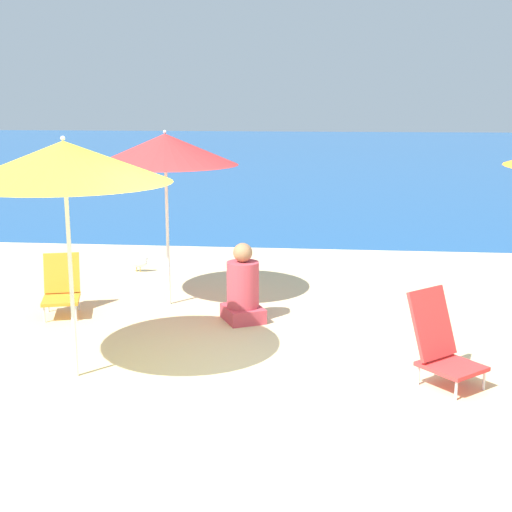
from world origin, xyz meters
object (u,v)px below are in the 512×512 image
Objects in this scene: beach_umbrella_red at (165,149)px; seagull at (139,262)px; beach_chair_orange at (61,287)px; person_seated_near at (243,290)px; beach_chair_red at (441,343)px; beach_umbrella_yellow at (64,162)px.

seagull is (-0.78, 1.54, -1.70)m from beach_umbrella_red.
beach_chair_orange is at bearing -99.75° from seagull.
seagull is at bearing 103.46° from person_seated_near.
beach_umbrella_red reaches higher than beach_chair_red.
beach_umbrella_red is 7.66× the size of seagull.
beach_umbrella_yellow is 2.66m from person_seated_near.
person_seated_near is (-1.91, 1.57, -0.01)m from beach_chair_red.
beach_umbrella_red reaches higher than person_seated_near.
person_seated_near reaches higher than seagull.
person_seated_near is 3.27× the size of seagull.
beach_chair_red is 2.47m from person_seated_near.
beach_chair_orange reaches higher than seagull.
beach_chair_orange is (-4.00, 1.63, -0.05)m from beach_chair_red.
person_seated_near is (2.09, -0.06, 0.04)m from beach_chair_orange.
beach_umbrella_red is 2.33m from beach_umbrella_yellow.
seagull is at bearing 117.06° from beach_umbrella_red.
beach_chair_red is (3.19, 0.18, -1.53)m from beach_umbrella_yellow.
beach_umbrella_red is 2.55× the size of beach_chair_red.
person_seated_near is (0.96, -0.55, -1.49)m from beach_umbrella_red.
beach_umbrella_yellow is 2.62× the size of beach_chair_red.
beach_chair_orange is at bearing 152.06° from person_seated_near.
beach_chair_orange is at bearing -156.36° from beach_umbrella_red.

